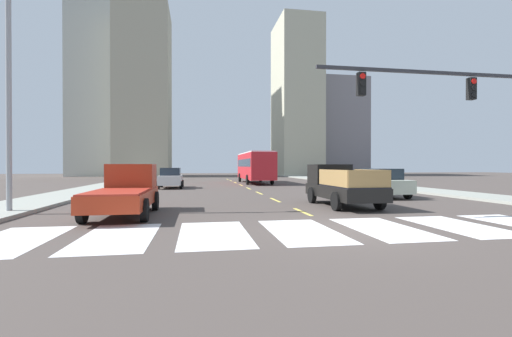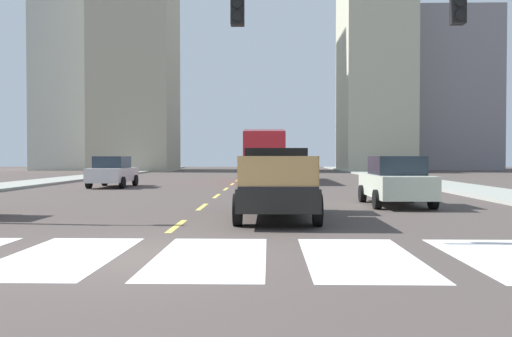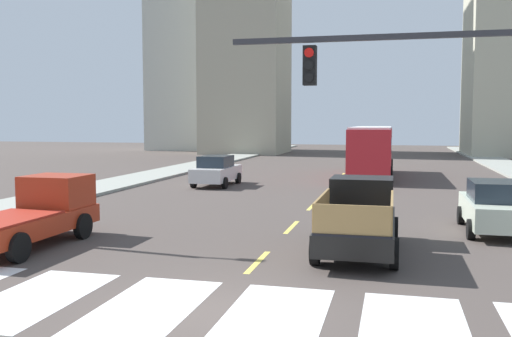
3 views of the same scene
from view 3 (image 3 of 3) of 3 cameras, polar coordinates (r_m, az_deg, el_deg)
name	(u,v)px [view 3 (image 3 of 3)]	position (r m, az deg, el deg)	size (l,w,h in m)	color
ground_plane	(209,312)	(11.19, -4.80, -14.30)	(160.00, 160.00, 0.00)	#483F3A
sidewalk_left	(102,186)	(32.29, -15.29, -1.77)	(3.19, 110.00, 0.15)	gray
crosswalk_stripe_2	(35,297)	(12.87, -21.47, -12.05)	(1.89, 3.93, 0.01)	silver
crosswalk_stripe_3	(148,307)	(11.64, -10.90, -13.60)	(1.89, 3.93, 0.01)	silver
crosswalk_stripe_4	(273,318)	(10.87, 1.77, -14.85)	(1.89, 3.93, 0.01)	silver
crosswalk_stripe_5	(414,329)	(10.67, 15.74, -15.41)	(1.89, 3.93, 0.01)	silver
lane_dash_0	(258,262)	(14.88, 0.18, -9.43)	(0.16, 2.40, 0.01)	#DFC852
lane_dash_1	(292,227)	(19.66, 3.63, -5.94)	(0.16, 2.40, 0.01)	#DFC852
lane_dash_2	(312,206)	(24.53, 5.69, -3.81)	(0.16, 2.40, 0.01)	#DFC852
lane_dash_3	(326,192)	(29.44, 7.07, -2.39)	(0.16, 2.40, 0.01)	#DFC852
lane_dash_4	(335,182)	(34.38, 8.05, -1.37)	(0.16, 2.40, 0.01)	#DFC852
lane_dash_5	(343,175)	(39.34, 8.78, -0.61)	(0.16, 2.40, 0.01)	#DFC852
lane_dash_6	(348,169)	(44.30, 9.35, -0.02)	(0.16, 2.40, 0.01)	#DFC852
lane_dash_7	(353,164)	(49.27, 9.80, 0.45)	(0.16, 2.40, 0.01)	#DFC852
pickup_stakebed	(359,217)	(16.34, 10.41, -4.88)	(2.18, 5.20, 1.96)	black
pickup_dark	(34,214)	(18.05, -21.56, -4.28)	(2.18, 5.20, 1.96)	#A52D16
city_bus	(372,148)	(37.69, 11.65, 2.09)	(2.72, 10.80, 3.32)	red
sedan_near_right	(216,171)	(32.20, -4.03, -0.22)	(2.02, 4.40, 1.72)	silver
sedan_far	(495,207)	(20.13, 23.05, -3.59)	(2.02, 4.40, 1.72)	beige
block_mid_right	(246,27)	(66.82, -0.99, 14.17)	(8.97, 9.25, 29.13)	#A09A83
block_low_left	(507,16)	(67.48, 24.11, 13.88)	(7.76, 11.22, 29.63)	#B2AF95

